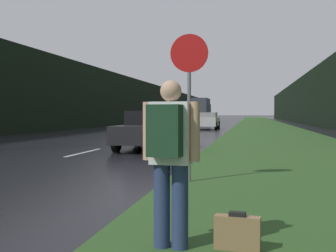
# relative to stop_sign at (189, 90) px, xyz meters

# --- Properties ---
(grass_verge) EXTENTS (6.00, 240.00, 0.02)m
(grass_verge) POSITION_rel_stop_sign_xyz_m (2.52, 31.72, -1.77)
(grass_verge) COLOR #2D5123
(grass_verge) RESTS_ON ground_plane
(lane_stripe_c) EXTENTS (0.12, 3.00, 0.01)m
(lane_stripe_c) POSITION_rel_stop_sign_xyz_m (-4.37, 5.39, -1.77)
(lane_stripe_c) COLOR silver
(lane_stripe_c) RESTS_ON ground_plane
(lane_stripe_d) EXTENTS (0.12, 3.00, 0.01)m
(lane_stripe_d) POSITION_rel_stop_sign_xyz_m (-4.37, 12.39, -1.77)
(lane_stripe_d) COLOR silver
(lane_stripe_d) RESTS_ON ground_plane
(lane_stripe_e) EXTENTS (0.12, 3.00, 0.01)m
(lane_stripe_e) POSITION_rel_stop_sign_xyz_m (-4.37, 19.39, -1.77)
(lane_stripe_e) COLOR silver
(lane_stripe_e) RESTS_ON ground_plane
(treeline_far_side) EXTENTS (2.00, 140.00, 5.75)m
(treeline_far_side) POSITION_rel_stop_sign_xyz_m (-14.27, 41.72, 1.10)
(treeline_far_side) COLOR black
(treeline_far_side) RESTS_ON ground_plane
(treeline_near_side) EXTENTS (2.00, 140.00, 6.06)m
(treeline_near_side) POSITION_rel_stop_sign_xyz_m (8.52, 41.72, 1.25)
(treeline_near_side) COLOR black
(treeline_near_side) RESTS_ON ground_plane
(stop_sign) EXTENTS (0.73, 0.07, 2.84)m
(stop_sign) POSITION_rel_stop_sign_xyz_m (0.00, 0.00, 0.00)
(stop_sign) COLOR slate
(stop_sign) RESTS_ON ground_plane
(hitchhiker_with_backpack) EXTENTS (0.57, 0.43, 1.65)m
(hitchhiker_with_backpack) POSITION_rel_stop_sign_xyz_m (0.40, -4.05, -0.83)
(hitchhiker_with_backpack) COLOR navy
(hitchhiker_with_backpack) RESTS_ON ground_plane
(suitcase) EXTENTS (0.45, 0.17, 0.38)m
(suitcase) POSITION_rel_stop_sign_xyz_m (1.04, -3.95, -1.60)
(suitcase) COLOR olive
(suitcase) RESTS_ON ground_plane
(car_passing_near) EXTENTS (2.03, 4.38, 1.42)m
(car_passing_near) POSITION_rel_stop_sign_xyz_m (-2.43, 7.13, -1.06)
(car_passing_near) COLOR black
(car_passing_near) RESTS_ON ground_plane
(car_passing_far) EXTENTS (1.96, 4.57, 1.41)m
(car_passing_far) POSITION_rel_stop_sign_xyz_m (-2.43, 26.96, -1.05)
(car_passing_far) COLOR #BCBCBC
(car_passing_far) RESTS_ON ground_plane
(car_oncoming) EXTENTS (1.88, 4.19, 1.32)m
(car_oncoming) POSITION_rel_stop_sign_xyz_m (-6.32, 32.81, -1.10)
(car_oncoming) COLOR #BCBCBC
(car_oncoming) RESTS_ON ground_plane
(delivery_truck) EXTENTS (2.43, 7.85, 3.62)m
(delivery_truck) POSITION_rel_stop_sign_xyz_m (-6.32, 56.97, 0.13)
(delivery_truck) COLOR black
(delivery_truck) RESTS_ON ground_plane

